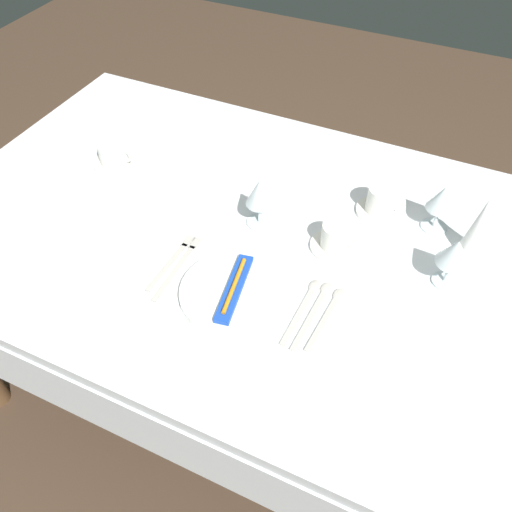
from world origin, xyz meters
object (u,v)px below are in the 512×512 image
Objects in this scene: fork_inner at (173,260)px; spoon_soup at (305,303)px; wine_glass_right at (455,254)px; napkin_folded at (479,226)px; spoon_dessert at (316,307)px; toothbrush_package at (234,288)px; fork_outer at (179,266)px; dinner_plate at (234,292)px; coffee_cup_left at (382,199)px; wine_glass_left at (260,194)px; spoon_tea at (330,311)px; wine_glass_centre at (442,200)px; coffee_cup_right at (336,236)px; coffee_cup_far at (114,153)px.

spoon_soup is at bearing 1.98° from fork_inner.
wine_glass_right is 0.13m from napkin_folded.
wine_glass_right is at bearing -105.53° from napkin_folded.
spoon_soup is 0.96× the size of spoon_dessert.
toothbrush_package is at bearing -166.23° from spoon_dessert.
fork_outer is 0.33m from spoon_soup.
toothbrush_package reaches higher than fork_outer.
dinner_plate is at bearing 0.00° from toothbrush_package.
toothbrush_package is 1.02× the size of fork_inner.
toothbrush_package is at bearing -141.45° from napkin_folded.
wine_glass_left reaches higher than coffee_cup_left.
spoon_soup is 1.04× the size of spoon_tea.
wine_glass_right is (0.07, -0.18, 0.00)m from wine_glass_centre.
coffee_cup_right reaches higher than spoon_dessert.
spoon_soup is 0.31m from wine_glass_left.
wine_glass_centre is at bearing 41.02° from coffee_cup_right.
napkin_folded is (0.25, -0.05, 0.04)m from coffee_cup_left.
coffee_cup_far reaches higher than spoon_tea.
coffee_cup_far is at bearing 160.71° from spoon_dessert.
fork_inner is at bearing -144.72° from wine_glass_centre.
fork_inner is 0.76m from napkin_folded.
wine_glass_left is (-0.21, 0.21, 0.10)m from spoon_soup.
spoon_tea is at bearing 3.15° from spoon_dessert.
toothbrush_package is 2.05× the size of coffee_cup_left.
coffee_cup_left reaches higher than spoon_soup.
spoon_soup is at bearing 3.68° from fork_outer.
toothbrush_package reaches higher than spoon_dessert.
coffee_cup_far is 0.75× the size of wine_glass_left.
coffee_cup_far is (-0.56, 0.31, 0.02)m from toothbrush_package.
fork_outer is 0.40m from coffee_cup_right.
wine_glass_centre reaches higher than fork_inner.
spoon_tea is at bearing -36.89° from wine_glass_left.
wine_glass_left is (0.14, 0.22, 0.10)m from fork_inner.
napkin_folded is at bearing 22.81° from coffee_cup_right.
coffee_cup_right is at bearing -138.98° from wine_glass_centre.
spoon_soup reaches higher than fork_inner.
coffee_cup_left is at bearing 32.42° from wine_glass_left.
fork_outer is (-0.17, 0.02, -0.02)m from toothbrush_package.
fork_inner is 1.51× the size of wine_glass_right.
coffee_cup_far is at bearing 151.08° from dinner_plate.
toothbrush_package is 0.20m from fork_inner.
wine_glass_centre is at bearing 68.13° from spoon_tea.
fork_inner is 1.51× the size of wine_glass_centre.
fork_outer is 0.57m from coffee_cup_left.
spoon_dessert is 1.23× the size of napkin_folded.
coffee_cup_right is 0.69× the size of wine_glass_right.
coffee_cup_left is at bearing 70.22° from coffee_cup_right.
wine_glass_right reaches higher than coffee_cup_left.
dinner_plate is at bearing -123.21° from coffee_cup_right.
spoon_tea is 1.47× the size of wine_glass_centre.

